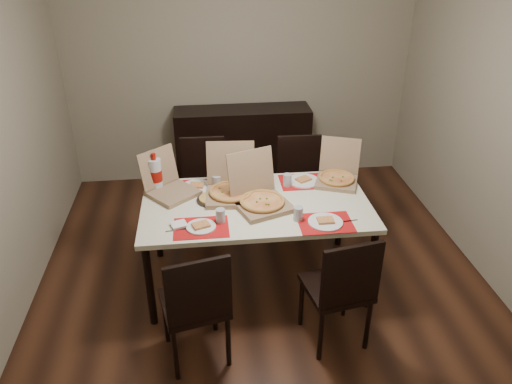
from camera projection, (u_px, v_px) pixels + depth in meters
ground at (262, 276)px, 4.35m from camera, size 3.80×4.00×0.02m
room_walls at (257, 64)px, 3.89m from camera, size 3.84×4.02×2.62m
sideboard at (243, 147)px, 5.68m from camera, size 1.50×0.40×0.90m
dining_table at (256, 210)px, 3.98m from camera, size 1.80×1.00×0.75m
chair_near_left at (196, 303)px, 3.27m from camera, size 0.50×0.50×0.93m
chair_near_right at (341, 287)px, 3.41m from camera, size 0.49×0.49×0.93m
chair_far_left at (204, 182)px, 4.78m from camera, size 0.43×0.43×0.93m
chair_far_right at (300, 181)px, 4.81m from camera, size 0.43×0.43×0.93m
setting_near_left at (204, 224)px, 3.64m from camera, size 0.46×0.30×0.11m
setting_near_right at (318, 220)px, 3.69m from camera, size 0.48×0.30×0.11m
setting_far_left at (200, 186)px, 4.17m from camera, size 0.48×0.30×0.11m
setting_far_right at (300, 181)px, 4.24m from camera, size 0.49×0.30×0.11m
napkin_loose at (259, 204)px, 3.91m from camera, size 0.16×0.16×0.02m
pizza_box_center at (260, 198)px, 3.89m from camera, size 0.52×0.54×0.39m
pizza_box_right at (337, 176)px, 4.25m from camera, size 0.45×0.47×0.34m
pizza_box_left at (169, 187)px, 4.06m from camera, size 0.51×0.51×0.35m
pizza_box_extra at (231, 189)px, 4.03m from camera, size 0.42×0.46×0.39m
faina_plate at (212, 199)px, 3.98m from camera, size 0.25×0.25×0.03m
dip_bowl at (262, 192)px, 4.09m from camera, size 0.14×0.14×0.03m
soda_bottle at (155, 175)px, 4.08m from camera, size 0.11×0.11×0.33m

